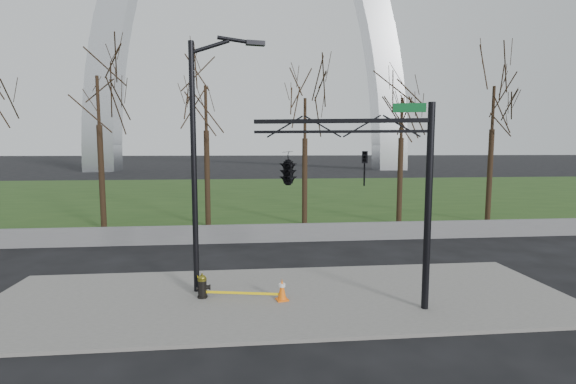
{
  "coord_description": "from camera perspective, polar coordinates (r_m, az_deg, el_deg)",
  "views": [
    {
      "loc": [
        -1.11,
        -12.54,
        4.74
      ],
      "look_at": [
        0.37,
        2.0,
        3.18
      ],
      "focal_mm": 25.82,
      "sensor_mm": 36.0,
      "label": 1
    }
  ],
  "objects": [
    {
      "name": "street_light",
      "position": [
        13.41,
        -11.9,
        5.78
      ],
      "size": [
        2.38,
        0.55,
        8.21
      ],
      "rotation": [
        0.0,
        0.0,
        0.15
      ],
      "color": "black",
      "rests_on": "ground"
    },
    {
      "name": "traffic_cone",
      "position": [
        12.97,
        -0.83,
        -13.27
      ],
      "size": [
        0.42,
        0.42,
        0.67
      ],
      "rotation": [
        0.0,
        0.0,
        0.24
      ],
      "color": "orange",
      "rests_on": "sidewalk"
    },
    {
      "name": "gateway_arch",
      "position": [
        91.85,
        -5.31,
        23.66
      ],
      "size": [
        66.0,
        6.0,
        65.0
      ],
      "primitive_type": null,
      "color": "silver",
      "rests_on": "ground"
    },
    {
      "name": "caution_tape",
      "position": [
        13.3,
        -7.65,
        -13.21
      ],
      "size": [
        2.69,
        1.12,
        0.4
      ],
      "color": "yellow",
      "rests_on": "ground"
    },
    {
      "name": "traffic_signal_mast",
      "position": [
        12.05,
        3.64,
        3.27
      ],
      "size": [
        4.99,
        2.54,
        6.0
      ],
      "rotation": [
        0.0,
        0.0,
        -0.23
      ],
      "color": "black",
      "rests_on": "ground"
    },
    {
      "name": "grass_strip",
      "position": [
        42.82,
        -4.31,
        -0.24
      ],
      "size": [
        120.0,
        40.0,
        0.06
      ],
      "primitive_type": "cube",
      "color": "#223F17",
      "rests_on": "ground"
    },
    {
      "name": "sidewalk",
      "position": [
        13.44,
        -0.74,
        -14.33
      ],
      "size": [
        18.0,
        6.0,
        0.1
      ],
      "primitive_type": "cube",
      "color": "slate",
      "rests_on": "ground"
    },
    {
      "name": "fire_hydrant",
      "position": [
        13.44,
        -11.67,
        -12.61
      ],
      "size": [
        0.47,
        0.31,
        0.77
      ],
      "rotation": [
        0.0,
        0.0,
        0.04
      ],
      "color": "black",
      "rests_on": "sidewalk"
    },
    {
      "name": "tree_row",
      "position": [
        24.65,
        -11.21,
        5.85
      ],
      "size": [
        39.2,
        4.0,
        9.36
      ],
      "color": "black",
      "rests_on": "ground"
    },
    {
      "name": "guardrail",
      "position": [
        21.01,
        -2.69,
        -5.69
      ],
      "size": [
        60.0,
        0.3,
        0.9
      ],
      "primitive_type": "cube",
      "color": "#59595B",
      "rests_on": "ground"
    },
    {
      "name": "ground",
      "position": [
        13.45,
        -0.74,
        -14.53
      ],
      "size": [
        500.0,
        500.0,
        0.0
      ],
      "primitive_type": "plane",
      "color": "black",
      "rests_on": "ground"
    }
  ]
}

